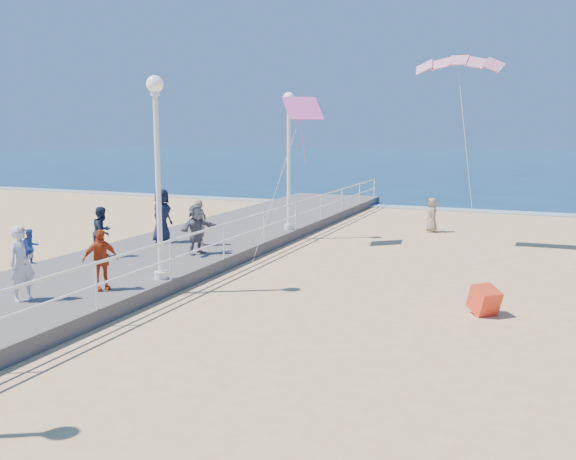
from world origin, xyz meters
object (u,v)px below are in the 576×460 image
at_px(spectator_3, 100,260).
at_px(box_kite, 484,303).
at_px(lamp_post_far, 289,146).
at_px(lamp_post_mid, 157,156).
at_px(woman_holding_toddler, 22,263).
at_px(toddler_held, 31,247).
at_px(spectator_5, 196,229).
at_px(beach_walker_c, 432,215).
at_px(spectator_4, 162,216).
at_px(spectator_6, 200,223).
at_px(spectator_7, 102,232).

height_order(spectator_3, box_kite, spectator_3).
xyz_separation_m(lamp_post_far, box_kite, (8.21, -7.79, -3.36)).
bearing_deg(spectator_3, box_kite, -39.55).
distance_m(lamp_post_mid, lamp_post_far, 9.00).
relative_size(lamp_post_mid, woman_holding_toddler, 2.99).
distance_m(woman_holding_toddler, toddler_held, 0.44).
bearing_deg(lamp_post_mid, spectator_3, -114.47).
height_order(lamp_post_far, toddler_held, lamp_post_far).
xyz_separation_m(spectator_3, spectator_5, (-0.13, 4.87, 0.04)).
height_order(woman_holding_toddler, spectator_5, woman_holding_toddler).
height_order(lamp_post_mid, spectator_3, lamp_post_mid).
bearing_deg(lamp_post_far, spectator_3, -93.85).
bearing_deg(woman_holding_toddler, beach_walker_c, -9.00).
bearing_deg(beach_walker_c, lamp_post_far, -76.06).
relative_size(lamp_post_far, toddler_held, 6.33).
relative_size(lamp_post_mid, spectator_3, 3.47).
xyz_separation_m(woman_holding_toddler, spectator_4, (-1.24, 7.68, 0.06)).
xyz_separation_m(lamp_post_mid, toddler_held, (-1.61, -2.90, -1.99)).
relative_size(spectator_4, spectator_5, 1.18).
bearing_deg(spectator_5, spectator_3, -162.44).
relative_size(woman_holding_toddler, toddler_held, 2.12).
bearing_deg(spectator_3, spectator_4, 53.42).
xyz_separation_m(toddler_held, spectator_4, (-1.39, 7.53, -0.32)).
relative_size(lamp_post_mid, beach_walker_c, 3.65).
xyz_separation_m(woman_holding_toddler, spectator_6, (0.28, 7.72, -0.11)).
bearing_deg(spectator_6, spectator_7, 147.76).
xyz_separation_m(toddler_held, beach_walker_c, (6.55, 15.77, -0.94)).
relative_size(lamp_post_mid, box_kite, 8.87).
bearing_deg(lamp_post_mid, toddler_held, -118.96).
distance_m(woman_holding_toddler, box_kite, 10.89).
height_order(lamp_post_far, box_kite, lamp_post_far).
distance_m(spectator_3, beach_walker_c, 15.51).
relative_size(lamp_post_far, spectator_3, 3.47).
bearing_deg(lamp_post_far, spectator_6, -108.79).
bearing_deg(box_kite, spectator_3, 154.42).
height_order(spectator_4, spectator_6, spectator_4).
xyz_separation_m(lamp_post_far, woman_holding_toddler, (-1.76, -12.05, -2.37)).
relative_size(woman_holding_toddler, spectator_7, 1.13).
relative_size(spectator_5, spectator_6, 1.02).
xyz_separation_m(spectator_5, spectator_7, (-2.48, -1.48, -0.02)).
relative_size(woman_holding_toddler, spectator_3, 1.16).
xyz_separation_m(lamp_post_far, spectator_3, (-0.71, -10.56, -2.49)).
distance_m(lamp_post_far, toddler_held, 12.17).
relative_size(spectator_7, box_kite, 2.63).
xyz_separation_m(spectator_4, spectator_7, (-0.33, -2.80, -0.16)).
bearing_deg(beach_walker_c, spectator_4, -68.02).
bearing_deg(box_kite, lamp_post_far, 93.65).
xyz_separation_m(spectator_3, spectator_4, (-2.29, 6.19, 0.18)).
distance_m(toddler_held, spectator_3, 1.69).
relative_size(lamp_post_mid, toddler_held, 6.33).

